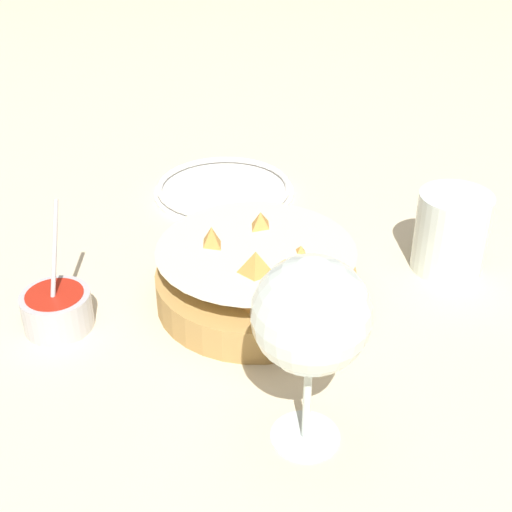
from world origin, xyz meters
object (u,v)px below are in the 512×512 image
Objects in this scene: beer_mug at (450,234)px; side_plate at (224,188)px; wine_glass at (311,319)px; food_basket at (256,276)px; sauce_cup at (57,308)px.

beer_mug reaches higher than side_plate.
wine_glass is 1.47× the size of beer_mug.
food_basket is 0.21m from sauce_cup.
wine_glass is (-0.20, -0.07, 0.10)m from food_basket.
side_plate is (0.16, 0.29, -0.04)m from beer_mug.
sauce_cup is 0.72× the size of wine_glass.
wine_glass is at bearing -115.83° from sauce_cup.
side_plate is at bearing 61.23° from beer_mug.
wine_glass reaches higher than side_plate.
wine_glass is (-0.13, -0.27, 0.11)m from sauce_cup.
sauce_cup is (-0.07, 0.20, -0.01)m from food_basket.
food_basket is at bearing 18.26° from wine_glass.
food_basket is 1.79× the size of beer_mug.
food_basket is at bearing -71.18° from sauce_cup.
beer_mug is (0.10, -0.22, 0.01)m from food_basket.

